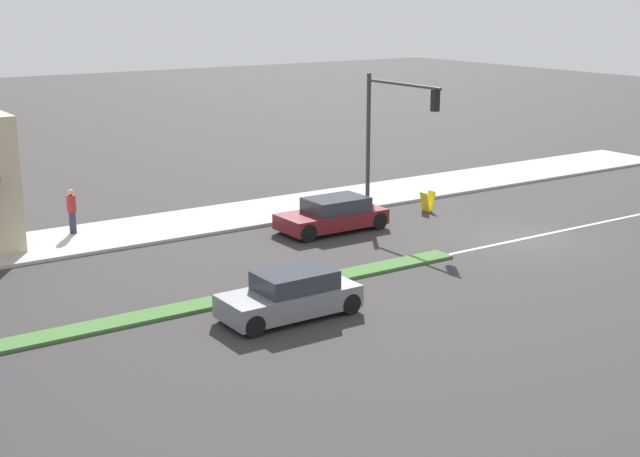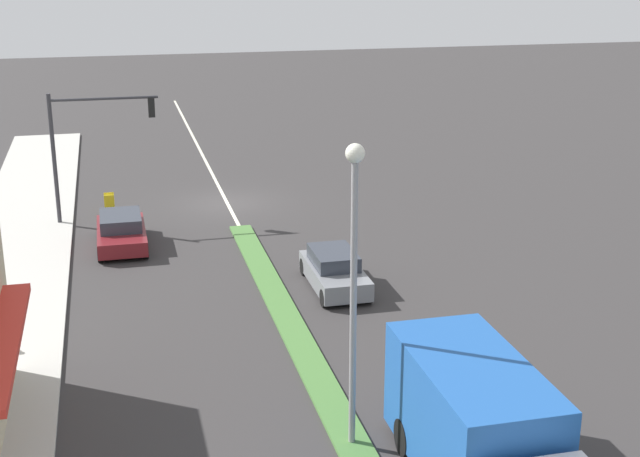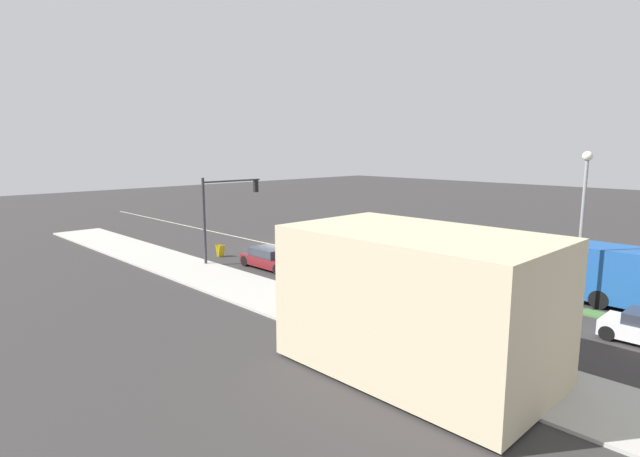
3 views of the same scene
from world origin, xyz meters
The scene contains 8 objects.
ground_plane centered at (0.00, 18.00, 0.00)m, with size 160.00×160.00×0.00m, color #333030.
lane_marking_center centered at (0.00, 0.00, 0.00)m, with size 0.16×60.00×0.01m, color beige.
traffic_signal_main centered at (6.12, 1.71, 3.90)m, with size 4.59×0.34×5.60m.
street_lamp centered at (0.00, 21.99, 4.78)m, with size 0.44×0.44×7.37m.
warning_aframe_sign centered at (5.41, 0.16, 0.43)m, with size 0.45×0.53×0.84m.
delivery_truck centered at (-2.20, 24.83, 1.47)m, with size 2.44×7.50×2.87m.
sedan_maroon centered at (5.00, 5.31, 0.63)m, with size 1.91×4.21×1.30m.
suv_grey centered at (-2.20, 11.76, 0.63)m, with size 1.73×3.97×1.33m.
Camera 2 is at (5.21, 40.32, 11.57)m, focal length 50.00 mm.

